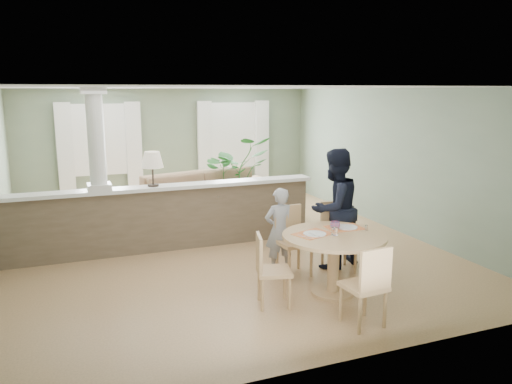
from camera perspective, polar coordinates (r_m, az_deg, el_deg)
name	(u,v)px	position (r m, az deg, el deg)	size (l,w,h in m)	color
ground	(219,247)	(8.68, -4.25, -6.30)	(8.00, 8.00, 0.00)	tan
room_shell	(205,139)	(8.90, -5.79, 6.05)	(7.02, 8.02, 2.71)	gray
pony_wall	(158,210)	(8.46, -11.12, -1.99)	(5.32, 0.38, 2.70)	brown
sofa	(209,196)	(10.47, -5.35, -0.47)	(3.31, 1.30, 0.97)	#89644A
houseplant	(235,174)	(11.10, -2.43, 2.12)	(1.51, 1.31, 1.68)	#2B6C2B
dining_table	(334,247)	(6.63, 8.88, -6.20)	(1.35, 1.35, 0.92)	tan
chair_far_boy	(292,237)	(7.35, 4.09, -5.13)	(0.48, 0.48, 1.00)	tan
chair_far_man	(337,233)	(7.60, 9.26, -4.60)	(0.52, 0.52, 1.02)	tan
chair_near	(368,283)	(5.83, 12.68, -10.12)	(0.47, 0.47, 0.97)	tan
chair_side	(268,267)	(6.26, 1.42, -8.56)	(0.51, 0.51, 0.92)	tan
child_person	(279,230)	(7.39, 2.68, -4.36)	(0.46, 0.30, 1.27)	#949499
man_person	(334,209)	(7.61, 8.94, -1.88)	(0.88, 0.69, 1.82)	black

